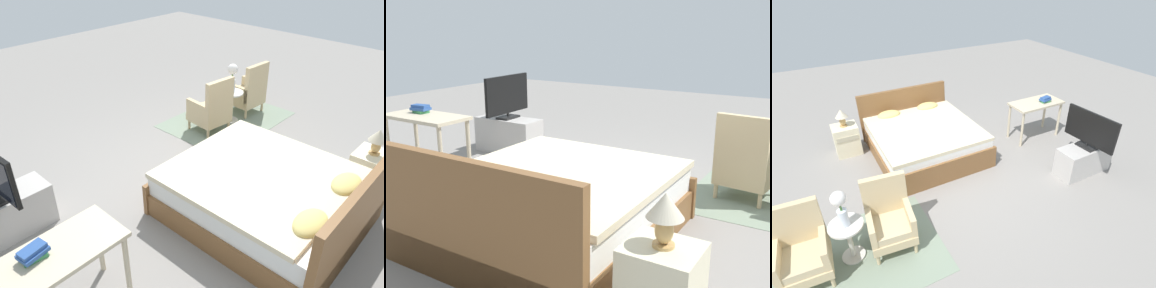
{
  "view_description": "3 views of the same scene",
  "coord_description": "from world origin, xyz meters",
  "views": [
    {
      "loc": [
        2.86,
        2.74,
        2.95
      ],
      "look_at": [
        0.09,
        0.18,
        0.73
      ],
      "focal_mm": 35.0,
      "sensor_mm": 36.0,
      "label": 1
    },
    {
      "loc": [
        -2.28,
        3.99,
        1.8
      ],
      "look_at": [
        0.15,
        0.16,
        0.59
      ],
      "focal_mm": 42.0,
      "sensor_mm": 36.0,
      "label": 2
    },
    {
      "loc": [
        -1.86,
        -3.53,
        3.1
      ],
      "look_at": [
        0.05,
        -0.09,
        0.73
      ],
      "focal_mm": 28.0,
      "sensor_mm": 36.0,
      "label": 3
    }
  ],
  "objects": [
    {
      "name": "armchair_by_window_left",
      "position": [
        -2.35,
        -0.73,
        0.38
      ],
      "size": [
        0.57,
        0.57,
        0.92
      ],
      "color": "#CCB284",
      "rests_on": "floor_rug"
    },
    {
      "name": "floor_rug",
      "position": [
        -1.86,
        -0.79,
        0.0
      ],
      "size": [
        2.1,
        1.5,
        0.01
      ],
      "color": "gray",
      "rests_on": "ground_plane"
    },
    {
      "name": "tv_stand",
      "position": [
        1.96,
        -0.82,
        0.25
      ],
      "size": [
        0.96,
        0.4,
        0.49
      ],
      "color": "#B7B2AD",
      "rests_on": "ground_plane"
    },
    {
      "name": "side_table",
      "position": [
        -1.86,
        -0.73,
        0.34
      ],
      "size": [
        0.4,
        0.4,
        0.54
      ],
      "color": "beige",
      "rests_on": "ground_plane"
    },
    {
      "name": "ground_plane",
      "position": [
        0.0,
        0.0,
        0.0
      ],
      "size": [
        16.0,
        16.0,
        0.0
      ],
      "primitive_type": "plane",
      "color": "gray"
    },
    {
      "name": "table_lamp",
      "position": [
        -1.44,
        1.75,
        0.78
      ],
      "size": [
        0.22,
        0.22,
        0.33
      ],
      "color": "tan",
      "rests_on": "nightstand"
    },
    {
      "name": "nightstand",
      "position": [
        -1.44,
        1.75,
        0.28
      ],
      "size": [
        0.44,
        0.41,
        0.57
      ],
      "color": "beige",
      "rests_on": "ground_plane"
    },
    {
      "name": "armchair_by_window_right",
      "position": [
        -1.36,
        -0.73,
        0.38
      ],
      "size": [
        0.6,
        0.6,
        0.92
      ],
      "color": "#CCB284",
      "rests_on": "floor_rug"
    },
    {
      "name": "tv_flatscreen",
      "position": [
        1.96,
        -0.82,
        0.82
      ],
      "size": [
        0.22,
        0.92,
        0.61
      ],
      "color": "black",
      "rests_on": "tv_stand"
    },
    {
      "name": "book_stack",
      "position": [
        2.2,
        0.49,
        0.81
      ],
      "size": [
        0.23,
        0.18,
        0.1
      ],
      "color": "#337A47",
      "rests_on": "vanity_desk"
    },
    {
      "name": "flower_vase",
      "position": [
        -1.86,
        -0.73,
        0.83
      ],
      "size": [
        0.17,
        0.17,
        0.48
      ],
      "color": "silver",
      "rests_on": "side_table"
    },
    {
      "name": "bed",
      "position": [
        -0.18,
        1.1,
        0.3
      ],
      "size": [
        1.85,
        2.1,
        0.96
      ],
      "color": "brown",
      "rests_on": "ground_plane"
    },
    {
      "name": "vanity_desk",
      "position": [
        2.04,
        0.56,
        0.65
      ],
      "size": [
        1.04,
        0.52,
        0.76
      ],
      "color": "beige",
      "rests_on": "ground_plane"
    }
  ]
}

